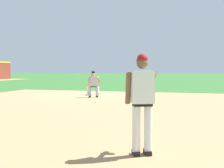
{
  "coord_description": "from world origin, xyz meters",
  "views": [
    {
      "loc": [
        -17.58,
        -6.4,
        1.6
      ],
      "look_at": [
        -8.41,
        -3.76,
        1.11
      ],
      "focal_mm": 50.0,
      "sensor_mm": 36.0,
      "label": 1
    }
  ],
  "objects_px": {
    "pitcher": "(143,98)",
    "baserunner": "(93,83)",
    "first_base_bag": "(91,94)",
    "baseball": "(96,102)",
    "first_baseman": "(93,83)"
  },
  "relations": [
    {
      "from": "first_base_bag",
      "to": "baseball",
      "type": "height_order",
      "value": "first_base_bag"
    },
    {
      "from": "pitcher",
      "to": "first_baseman",
      "type": "bearing_deg",
      "value": 23.39
    },
    {
      "from": "baseball",
      "to": "pitcher",
      "type": "relative_size",
      "value": 0.04
    },
    {
      "from": "baseball",
      "to": "pitcher",
      "type": "xyz_separation_m",
      "value": [
        -7.79,
        -3.59,
        1.02
      ]
    },
    {
      "from": "first_base_bag",
      "to": "first_baseman",
      "type": "height_order",
      "value": "first_baseman"
    },
    {
      "from": "first_base_bag",
      "to": "baseball",
      "type": "distance_m",
      "value": 4.55
    },
    {
      "from": "baseball",
      "to": "first_baseman",
      "type": "xyz_separation_m",
      "value": [
        4.36,
        1.66,
        0.69
      ]
    },
    {
      "from": "pitcher",
      "to": "first_baseman",
      "type": "distance_m",
      "value": 13.23
    },
    {
      "from": "first_baseman",
      "to": "pitcher",
      "type": "bearing_deg",
      "value": -156.61
    },
    {
      "from": "first_base_bag",
      "to": "pitcher",
      "type": "xyz_separation_m",
      "value": [
        -11.98,
        -5.37,
        1.01
      ]
    },
    {
      "from": "pitcher",
      "to": "baserunner",
      "type": "relative_size",
      "value": 1.27
    },
    {
      "from": "first_base_bag",
      "to": "baserunner",
      "type": "distance_m",
      "value": 1.84
    },
    {
      "from": "first_base_bag",
      "to": "baserunner",
      "type": "bearing_deg",
      "value": -154.83
    },
    {
      "from": "first_base_bag",
      "to": "first_baseman",
      "type": "xyz_separation_m",
      "value": [
        0.17,
        -0.12,
        0.69
      ]
    },
    {
      "from": "first_baseman",
      "to": "baserunner",
      "type": "bearing_deg",
      "value": -160.53
    }
  ]
}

